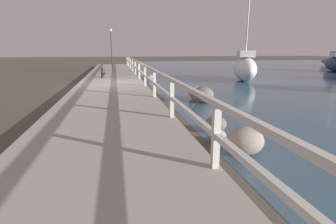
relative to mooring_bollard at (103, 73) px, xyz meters
The scene contains 12 objects.
ground_plane 2.56m from the mooring_bollard, 78.48° to the right, with size 120.00×120.00×0.00m, color #4C473D.
dock_walkway 2.54m from the mooring_bollard, 78.48° to the right, with size 3.31×36.00×0.26m.
railing 3.21m from the mooring_bollard, 49.98° to the right, with size 0.10×32.50×0.97m.
boulder_upstream 12.20m from the mooring_bollard, 75.73° to the right, with size 0.70×0.63×0.53m.
boulder_far_strip 10.87m from the mooring_bollard, 74.09° to the right, with size 0.51×0.46×0.38m.
boulder_near_dock 7.99m from the mooring_bollard, 61.47° to the right, with size 0.80×0.72×0.60m.
boulder_downstream 2.94m from the mooring_bollard, 10.83° to the left, with size 0.46×0.42×0.35m.
boulder_mid_strip 11.45m from the mooring_bollard, 76.04° to the right, with size 0.37×0.34×0.28m.
boulder_water_edge 7.28m from the mooring_bollard, 58.26° to the right, with size 0.65×0.58×0.49m.
mooring_bollard is the anchor object (origin of this frame).
dock_lamp 6.21m from the mooring_bollard, 85.21° to the left, with size 0.23×0.23×3.24m.
sailboat_white 8.66m from the mooring_bollard, ahead, with size 2.57×4.44×5.76m.
Camera 1 is at (0.22, -13.58, 1.90)m, focal length 28.00 mm.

